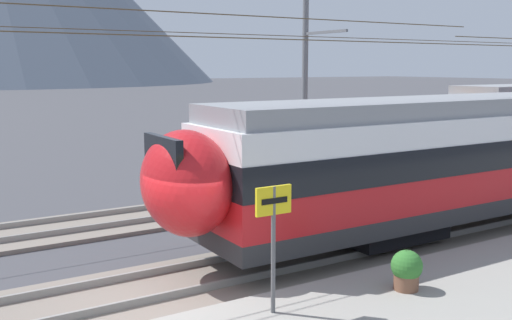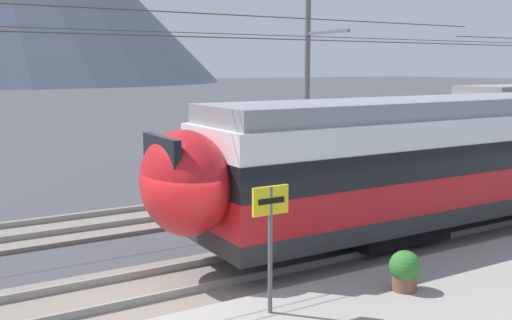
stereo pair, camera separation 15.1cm
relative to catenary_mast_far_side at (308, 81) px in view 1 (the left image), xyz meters
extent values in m
plane|color=#424247|center=(-10.00, -9.00, -4.11)|extent=(400.00, 400.00, 0.00)
cube|color=slate|center=(-10.00, -7.96, -4.05)|extent=(120.00, 3.00, 0.12)
cube|color=gray|center=(-10.00, -8.68, -3.91)|extent=(120.00, 0.07, 0.16)
cube|color=gray|center=(-10.00, -7.24, -3.91)|extent=(120.00, 0.07, 0.16)
cube|color=slate|center=(-10.00, -2.19, -4.05)|extent=(120.00, 3.00, 0.12)
cube|color=gray|center=(-10.00, -2.91, -3.91)|extent=(120.00, 0.07, 0.16)
cube|color=gray|center=(-10.00, -1.48, -3.91)|extent=(120.00, 0.07, 0.16)
cube|color=black|center=(-3.42, -7.96, -3.62)|extent=(2.80, 2.25, 0.42)
ellipsoid|color=red|center=(-8.98, -7.96, -1.83)|extent=(1.80, 2.58, 2.25)
cube|color=black|center=(-9.48, -7.96, -1.41)|extent=(0.16, 1.68, 1.19)
ellipsoid|color=orange|center=(6.50, -2.19, -1.83)|extent=(1.80, 2.58, 2.25)
cube|color=black|center=(6.00, -2.19, -1.41)|extent=(0.16, 1.68, 1.19)
cylinder|color=slate|center=(0.00, 0.19, -0.20)|extent=(0.24, 0.24, 7.81)
cube|color=slate|center=(0.00, -1.00, 1.87)|extent=(0.10, 2.68, 0.10)
cylinder|color=#473823|center=(0.00, -2.19, 1.62)|extent=(44.60, 0.02, 0.02)
cylinder|color=#59595B|center=(-8.65, -10.81, -2.58)|extent=(0.08, 0.08, 2.28)
cube|color=yellow|center=(-8.65, -10.81, -1.69)|extent=(0.70, 0.06, 0.50)
cube|color=black|center=(-8.65, -10.85, -1.69)|extent=(0.52, 0.01, 0.10)
cylinder|color=brown|center=(-5.85, -11.26, -3.56)|extent=(0.48, 0.48, 0.30)
sphere|color=#33752D|center=(-5.85, -11.26, -3.23)|extent=(0.61, 0.61, 0.61)
sphere|color=#DB5193|center=(-5.85, -11.26, -3.09)|extent=(0.34, 0.34, 0.34)
camera|label=1|loc=(-14.01, -19.04, 0.59)|focal=41.15mm
camera|label=2|loc=(-13.88, -19.11, 0.59)|focal=41.15mm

